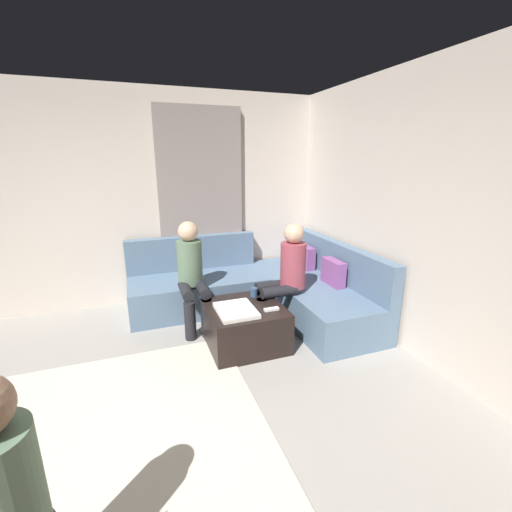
# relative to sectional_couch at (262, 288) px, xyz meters

# --- Properties ---
(ground_plane) EXTENTS (6.00, 6.00, 0.10)m
(ground_plane) POSITION_rel_sectional_couch_xyz_m (2.08, -1.88, -0.33)
(ground_plane) COLOR gray
(wall_back) EXTENTS (6.00, 0.12, 2.70)m
(wall_back) POSITION_rel_sectional_couch_xyz_m (2.08, 1.06, 1.07)
(wall_back) COLOR beige
(wall_back) RESTS_ON ground_plane
(wall_left) EXTENTS (0.12, 6.00, 2.70)m
(wall_left) POSITION_rel_sectional_couch_xyz_m (-0.86, -1.88, 1.07)
(wall_left) COLOR beige
(wall_left) RESTS_ON ground_plane
(curtain_panel) EXTENTS (0.06, 1.10, 2.50)m
(curtain_panel) POSITION_rel_sectional_couch_xyz_m (-0.76, -0.58, 0.97)
(curtain_panel) COLOR gray
(curtain_panel) RESTS_ON ground_plane
(area_rug) EXTENTS (2.60, 2.20, 0.01)m
(area_rug) POSITION_rel_sectional_couch_xyz_m (1.88, -1.78, -0.27)
(area_rug) COLOR beige
(area_rug) RESTS_ON ground_plane
(sectional_couch) EXTENTS (2.10, 2.55, 0.87)m
(sectional_couch) POSITION_rel_sectional_couch_xyz_m (0.00, 0.00, 0.00)
(sectional_couch) COLOR slate
(sectional_couch) RESTS_ON ground_plane
(ottoman) EXTENTS (0.76, 0.76, 0.42)m
(ottoman) POSITION_rel_sectional_couch_xyz_m (0.74, -0.48, -0.07)
(ottoman) COLOR black
(ottoman) RESTS_ON ground_plane
(folded_blanket) EXTENTS (0.44, 0.36, 0.04)m
(folded_blanket) POSITION_rel_sectional_couch_xyz_m (0.84, -0.60, 0.16)
(folded_blanket) COLOR white
(folded_blanket) RESTS_ON ottoman
(coffee_mug) EXTENTS (0.08, 0.08, 0.10)m
(coffee_mug) POSITION_rel_sectional_couch_xyz_m (0.52, -0.30, 0.19)
(coffee_mug) COLOR #334C72
(coffee_mug) RESTS_ON ottoman
(game_remote) EXTENTS (0.05, 0.15, 0.02)m
(game_remote) POSITION_rel_sectional_couch_xyz_m (0.92, -0.26, 0.15)
(game_remote) COLOR white
(game_remote) RESTS_ON ottoman
(person_on_couch_back) EXTENTS (0.30, 0.60, 1.20)m
(person_on_couch_back) POSITION_rel_sectional_couch_xyz_m (0.54, 0.06, 0.38)
(person_on_couch_back) COLOR black
(person_on_couch_back) RESTS_ON ground_plane
(person_on_couch_side) EXTENTS (0.60, 0.30, 1.20)m
(person_on_couch_side) POSITION_rel_sectional_couch_xyz_m (0.15, -0.90, 0.38)
(person_on_couch_side) COLOR black
(person_on_couch_side) RESTS_ON ground_plane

